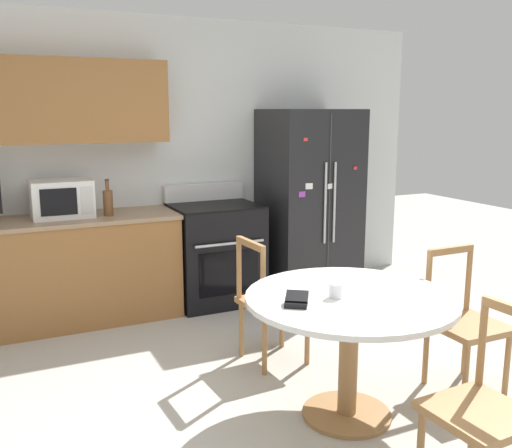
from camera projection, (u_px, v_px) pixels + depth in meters
The scene contains 13 objects.
ground_plane at pixel (315, 425), 3.26m from camera, with size 14.00×14.00×0.00m, color #B2ADA3.
back_wall at pixel (141, 147), 5.15m from camera, with size 5.20×0.44×2.60m.
kitchen_counter at pixel (52, 272), 4.71m from camera, with size 2.09×0.64×0.90m.
refrigerator at pixel (309, 202), 5.57m from camera, with size 0.84×0.76×1.78m.
oven_range at pixel (216, 253), 5.29m from camera, with size 0.78×0.68×1.08m.
microwave at pixel (62, 198), 4.69m from camera, with size 0.48×0.37×0.31m.
counter_bottle at pixel (108, 202), 4.75m from camera, with size 0.08×0.08×0.31m.
dining_table at pixel (350, 320), 3.24m from camera, with size 1.19×1.19×0.74m.
dining_chair_right at pixel (465, 324), 3.62m from camera, with size 0.42×0.42×0.90m.
dining_chair_far at pixel (270, 303), 4.01m from camera, with size 0.44×0.44×0.90m.
dining_chair_near at pixel (484, 411), 2.56m from camera, with size 0.44×0.44×0.90m.
candle_glass at pixel (336, 291), 3.17m from camera, with size 0.08×0.08×0.08m.
wallet at pixel (296, 301), 3.04m from camera, with size 0.17×0.17×0.07m.
Camera 1 is at (-1.57, -2.54, 1.76)m, focal length 40.00 mm.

